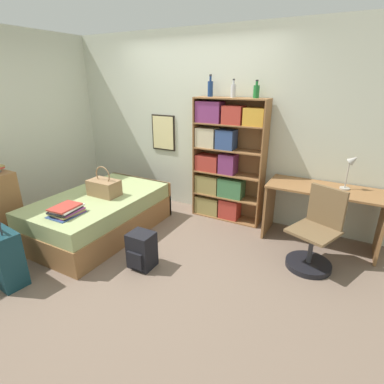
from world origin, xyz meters
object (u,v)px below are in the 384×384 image
object	(u,v)px
bookcase	(223,162)
desk	(323,204)
bed	(101,214)
handbag	(104,187)
book_stack_on_bed	(66,210)
suitcase	(3,257)
backpack	(142,250)
desk_lamp	(352,166)
bottle_clear	(256,91)
bottle_brown	(233,90)
bottle_green	(210,88)
desk_chair	(314,243)

from	to	relation	value
bookcase	desk	bearing A→B (deg)	-5.24
bed	handbag	size ratio (longest dim) A/B	4.54
book_stack_on_bed	suitcase	size ratio (longest dim) A/B	0.53
bed	backpack	size ratio (longest dim) A/B	4.47
desk_lamp	desk	bearing A→B (deg)	-163.35
bottle_clear	book_stack_on_bed	bearing A→B (deg)	-129.71
bookcase	bottle_clear	bearing A→B (deg)	4.75
desk_lamp	backpack	world-z (taller)	desk_lamp
bottle_clear	desk	bearing A→B (deg)	-9.33
bottle_clear	desk	world-z (taller)	bottle_clear
bottle_brown	backpack	xyz separation A→B (m)	(-0.34, -1.63, -1.60)
book_stack_on_bed	desk_lamp	xyz separation A→B (m)	(2.72, 1.74, 0.46)
bottle_green	desk_chair	world-z (taller)	bottle_green
bottle_green	backpack	bearing A→B (deg)	-90.37
bottle_clear	desk	xyz separation A→B (m)	(0.97, -0.16, -1.27)
bed	bookcase	world-z (taller)	bookcase
bookcase	desk_chair	xyz separation A→B (m)	(1.38, -0.69, -0.57)
desk_lamp	bookcase	bearing A→B (deg)	177.90
bottle_green	bottle_clear	xyz separation A→B (m)	(0.64, -0.00, -0.02)
handbag	desk_chair	bearing A→B (deg)	10.16
backpack	handbag	bearing A→B (deg)	153.90
bottle_green	bottle_clear	bearing A→B (deg)	-0.42
book_stack_on_bed	bottle_green	bearing A→B (deg)	64.30
desk	backpack	distance (m)	2.21
suitcase	desk_chair	bearing A→B (deg)	33.78
suitcase	bottle_green	bearing A→B (deg)	67.35
desk_chair	desk_lamp	bearing A→B (deg)	70.98
bottle_clear	desk_lamp	size ratio (longest dim) A/B	0.51
bookcase	backpack	world-z (taller)	bookcase
desk_lamp	backpack	bearing A→B (deg)	-140.18
desk_chair	bottle_brown	bearing A→B (deg)	150.89
bottle_green	desk_lamp	size ratio (longest dim) A/B	0.66
bookcase	bottle_clear	xyz separation A→B (m)	(0.40, 0.03, 0.95)
bottle_brown	desk_lamp	bearing A→B (deg)	-3.33
handbag	backpack	world-z (taller)	handbag
bed	handbag	bearing A→B (deg)	47.77
bottle_brown	desk_lamp	distance (m)	1.69
bottle_brown	backpack	bearing A→B (deg)	-101.91
handbag	backpack	bearing A→B (deg)	-26.10
handbag	desk_chair	size ratio (longest dim) A/B	0.45
book_stack_on_bed	desk	size ratio (longest dim) A/B	0.28
book_stack_on_bed	bottle_clear	xyz separation A→B (m)	(1.52, 1.83, 1.23)
bed	bottle_clear	distance (m)	2.56
bottle_green	desk_lamp	distance (m)	2.00
handbag	backpack	distance (m)	1.11
suitcase	desk	world-z (taller)	desk
book_stack_on_bed	bottle_brown	bearing A→B (deg)	56.34
bookcase	bottle_clear	distance (m)	1.03
bottle_green	book_stack_on_bed	bearing A→B (deg)	-115.70
bottle_brown	desk_chair	size ratio (longest dim) A/B	0.26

